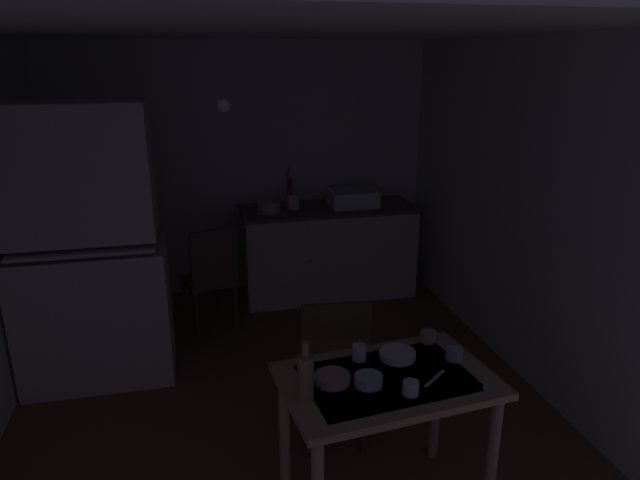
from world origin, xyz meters
The scene contains 24 objects.
ground_plane centered at (0.00, 0.00, 0.00)m, with size 4.73×4.73×0.00m, color brown.
wall_back centered at (0.00, 1.91, 1.18)m, with size 3.59×0.10×2.37m, color silver.
wall_right centered at (1.80, 0.00, 1.18)m, with size 0.10×3.83×2.37m, color silver.
ceiling_slab centered at (0.00, 0.00, 2.42)m, with size 3.59×3.83×0.10m, color silver.
hutch_cabinet centered at (-1.22, 0.46, 0.92)m, with size 1.01×0.59×1.96m.
counter_cabinet centered at (0.74, 1.54, 0.44)m, with size 1.64×0.64×0.87m.
sink_basin centered at (0.98, 1.54, 0.95)m, with size 0.44×0.34×0.15m.
hand_pump centered at (0.38, 1.59, 1.04)m, with size 0.05×0.27×0.39m.
mixing_bowl_counter centered at (0.17, 1.49, 0.92)m, with size 0.21×0.21×0.10m, color tan.
stoneware_crock centered at (0.41, 1.57, 0.93)m, with size 0.12×0.12×0.13m, color beige.
dining_table centered at (0.35, -1.23, 0.64)m, with size 1.08×0.75×0.76m.
chair_far_side centered at (0.22, -0.69, 0.50)m, with size 0.44×0.44×0.97m.
chair_by_counter centered at (-0.40, 1.02, 0.47)m, with size 0.49×0.49×0.91m.
serving_bowl_wide centered at (0.08, -1.21, 0.78)m, with size 0.17×0.17×0.04m, color tan.
soup_bowl_small centered at (0.46, -1.07, 0.78)m, with size 0.18×0.18×0.04m, color white.
sauce_dish centered at (0.24, -1.27, 0.79)m, with size 0.13×0.13×0.05m, color #ADD1C1.
mug_tall centered at (0.27, -1.04, 0.80)m, with size 0.07×0.07×0.08m, color white.
teacup_cream centered at (0.68, -0.94, 0.79)m, with size 0.08×0.08×0.06m, color tan.
mug_dark centered at (0.41, -1.39, 0.80)m, with size 0.08×0.08×0.06m, color white.
teacup_mint centered at (0.74, -1.14, 0.79)m, with size 0.09×0.09×0.06m, color #9EB2C6.
glass_bottle centered at (-0.07, -1.32, 0.88)m, with size 0.07×0.07×0.29m.
table_knife centered at (0.56, -1.30, 0.77)m, with size 0.18×0.02×0.01m, color silver.
teaspoon_near_bowl centered at (0.78, -1.39, 0.77)m, with size 0.12×0.02×0.01m, color beige.
pendant_bulb centered at (-0.28, -0.02, 1.95)m, with size 0.08×0.08×0.08m, color #F9EFCC.
Camera 1 is at (-0.50, -3.47, 2.24)m, focal length 31.86 mm.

